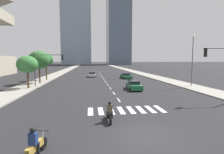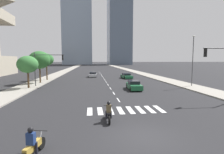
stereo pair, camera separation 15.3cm
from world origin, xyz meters
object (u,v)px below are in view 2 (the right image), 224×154
at_px(motorcycle_trailing, 32,146).
at_px(traffic_signal_far, 46,63).
at_px(street_tree_nearest, 28,64).
at_px(motorcycle_lead, 109,113).
at_px(sedan_green_2, 134,85).
at_px(street_lamp_east, 193,57).
at_px(street_tree_second, 39,60).
at_px(street_tree_third, 46,60).
at_px(sedan_green_1, 126,76).
at_px(sedan_silver_0, 93,75).

distance_m(motorcycle_trailing, traffic_signal_far, 22.88).
bearing_deg(street_tree_nearest, motorcycle_trailing, -70.85).
distance_m(motorcycle_lead, sedan_green_2, 14.20).
bearing_deg(street_lamp_east, motorcycle_lead, -136.32).
distance_m(motorcycle_lead, street_tree_second, 24.77).
relative_size(street_lamp_east, street_tree_third, 1.45).
relative_size(traffic_signal_far, street_tree_second, 0.93).
bearing_deg(traffic_signal_far, sedan_green_1, 35.39).
xyz_separation_m(motorcycle_trailing, traffic_signal_far, (-4.73, 22.13, 3.42)).
height_order(sedan_silver_0, street_tree_second, street_tree_second).
distance_m(street_lamp_east, street_tree_second, 27.33).
height_order(motorcycle_lead, street_tree_third, street_tree_third).
bearing_deg(sedan_green_1, sedan_silver_0, -124.98).
relative_size(sedan_silver_0, street_tree_third, 0.80).
bearing_deg(street_tree_second, traffic_signal_far, -61.76).
xyz_separation_m(street_lamp_east, street_tree_nearest, (-26.39, 0.86, -1.13)).
bearing_deg(motorcycle_trailing, street_tree_nearest, 31.78).
relative_size(traffic_signal_far, street_tree_nearest, 1.12).
xyz_separation_m(sedan_green_1, street_tree_nearest, (-18.16, -13.37, 3.21)).
height_order(sedan_green_1, traffic_signal_far, traffic_signal_far).
bearing_deg(traffic_signal_far, sedan_silver_0, 63.93).
distance_m(sedan_green_2, street_tree_second, 18.68).
distance_m(motorcycle_trailing, sedan_silver_0, 38.28).
distance_m(traffic_signal_far, street_lamp_east, 24.34).
bearing_deg(traffic_signal_far, street_tree_third, 103.54).
distance_m(motorcycle_lead, sedan_green_1, 29.93).
distance_m(sedan_green_1, street_lamp_east, 17.01).
bearing_deg(street_tree_nearest, sedan_silver_0, 60.86).
xyz_separation_m(motorcycle_lead, street_tree_nearest, (-10.89, 15.67, 3.19)).
bearing_deg(sedan_green_1, street_tree_nearest, -58.32).
bearing_deg(street_lamp_east, motorcycle_trailing, -135.33).
bearing_deg(street_tree_nearest, street_tree_third, 90.00).
height_order(street_tree_nearest, street_tree_second, street_tree_second).
distance_m(motorcycle_trailing, street_lamp_east, 27.65).
height_order(motorcycle_lead, sedan_silver_0, motorcycle_lead).
bearing_deg(sedan_green_2, motorcycle_lead, -19.73).
bearing_deg(motorcycle_lead, street_tree_third, 23.92).
bearing_deg(motorcycle_trailing, sedan_green_2, -14.72).
xyz_separation_m(motorcycle_trailing, sedan_silver_0, (3.12, 38.15, 0.03)).
bearing_deg(street_lamp_east, street_tree_nearest, 178.12).
bearing_deg(street_tree_third, street_lamp_east, -24.89).
bearing_deg(sedan_green_1, motorcycle_trailing, -23.18).
bearing_deg(sedan_green_2, motorcycle_trailing, -25.65).
height_order(motorcycle_trailing, street_tree_second, street_tree_second).
xyz_separation_m(street_tree_second, street_tree_third, (0.00, 5.14, 0.07)).
relative_size(sedan_green_1, sedan_green_2, 1.08).
xyz_separation_m(motorcycle_lead, street_tree_second, (-10.89, 21.91, 3.87)).
distance_m(sedan_green_1, street_tree_second, 19.89).
xyz_separation_m(sedan_silver_0, traffic_signal_far, (-7.84, -16.03, 3.39)).
height_order(street_lamp_east, street_tree_third, street_lamp_east).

